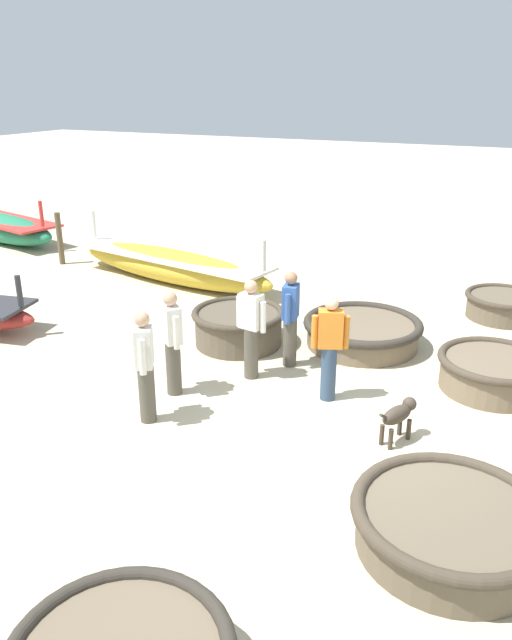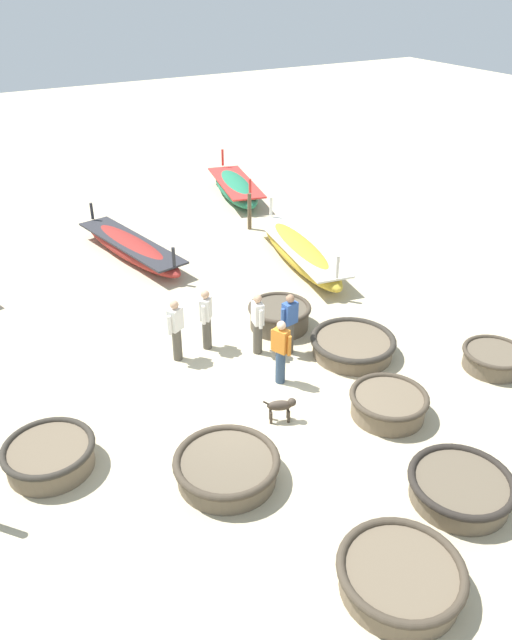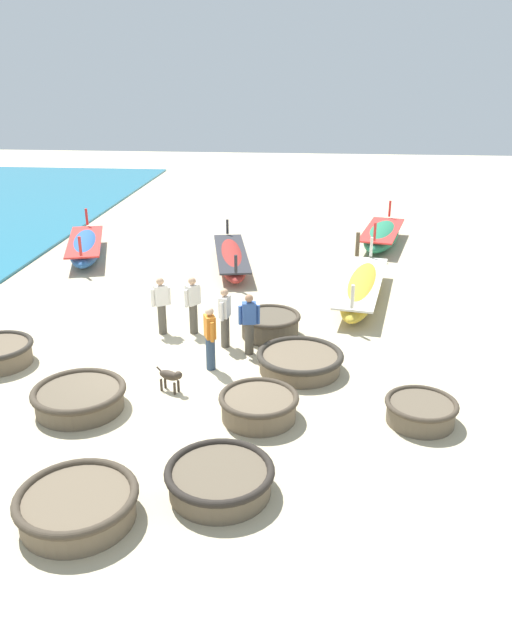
{
  "view_description": "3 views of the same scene",
  "coord_description": "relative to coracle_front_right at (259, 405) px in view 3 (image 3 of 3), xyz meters",
  "views": [
    {
      "loc": [
        -6.55,
        -2.04,
        4.31
      ],
      "look_at": [
        1.29,
        1.69,
        0.96
      ],
      "focal_mm": 35.0,
      "sensor_mm": 36.0,
      "label": 1
    },
    {
      "loc": [
        -4.98,
        -9.22,
        8.25
      ],
      "look_at": [
        1.26,
        1.8,
        0.89
      ],
      "focal_mm": 35.0,
      "sensor_mm": 36.0,
      "label": 2
    },
    {
      "loc": [
        3.45,
        -12.61,
        6.67
      ],
      "look_at": [
        2.08,
        1.76,
        0.76
      ],
      "focal_mm": 35.0,
      "sensor_mm": 36.0,
      "label": 3
    }
  ],
  "objects": [
    {
      "name": "fisherman_crouching",
      "position": [
        -1.33,
        2.11,
        0.54
      ],
      "size": [
        0.34,
        0.49,
        1.57
      ],
      "color": "#2D425B",
      "rests_on": "ground"
    },
    {
      "name": "coracle_tilted",
      "position": [
        0.77,
        2.21,
        -0.03
      ],
      "size": [
        2.04,
        2.04,
        0.48
      ],
      "color": "brown",
      "rests_on": "ground"
    },
    {
      "name": "fisherman_standing_right",
      "position": [
        -2.96,
        4.09,
        0.54
      ],
      "size": [
        0.47,
        0.36,
        1.57
      ],
      "color": "#4C473D",
      "rests_on": "ground"
    },
    {
      "name": "ground_plane",
      "position": [
        -2.46,
        1.64,
        -0.29
      ],
      "size": [
        80.0,
        80.0,
        0.0
      ],
      "primitive_type": "plane",
      "color": "#C6B793"
    },
    {
      "name": "long_boat_ochre_hull",
      "position": [
        -7.53,
        10.93,
        0.1
      ],
      "size": [
        2.51,
        5.01,
        1.35
      ],
      "color": "#285693",
      "rests_on": "ground"
    },
    {
      "name": "coracle_far_left",
      "position": [
        -0.08,
        4.18,
        0.05
      ],
      "size": [
        1.62,
        1.62,
        0.62
      ],
      "color": "brown",
      "rests_on": "ground"
    },
    {
      "name": "coracle_beside_post",
      "position": [
        -2.56,
        -3.33,
        -0.01
      ],
      "size": [
        1.94,
        1.94,
        0.52
      ],
      "color": "brown",
      "rests_on": "ground"
    },
    {
      "name": "fisherman_with_hat",
      "position": [
        -1.17,
        3.41,
        0.54
      ],
      "size": [
        0.28,
        0.52,
        1.57
      ],
      "color": "#4C473D",
      "rests_on": "ground"
    },
    {
      "name": "long_boat_blue_hull",
      "position": [
        2.5,
        7.2,
        0.09
      ],
      "size": [
        2.02,
        5.62,
        1.33
      ],
      "color": "gold",
      "rests_on": "ground"
    },
    {
      "name": "fisherman_standing_left",
      "position": [
        -2.13,
        4.19,
        0.54
      ],
      "size": [
        0.39,
        0.43,
        1.57
      ],
      "color": "#4C473D",
      "rests_on": "ground"
    },
    {
      "name": "fisherman_hauling",
      "position": [
        -0.52,
        3.04,
        0.54
      ],
      "size": [
        0.52,
        0.28,
        1.57
      ],
      "color": "#4C473D",
      "rests_on": "ground"
    },
    {
      "name": "long_boat_green_hull",
      "position": [
        -1.91,
        10.21,
        0.04
      ],
      "size": [
        2.02,
        5.44,
        1.14
      ],
      "color": "maroon",
      "rests_on": "ground"
    },
    {
      "name": "coracle_far_right",
      "position": [
        -3.75,
        0.01,
        -0.01
      ],
      "size": [
        1.95,
        1.95,
        0.5
      ],
      "color": "brown",
      "rests_on": "ground"
    },
    {
      "name": "dog",
      "position": [
        -2.02,
        0.93,
        0.08
      ],
      "size": [
        0.64,
        0.4,
        0.55
      ],
      "color": "#3D3328",
      "rests_on": "ground"
    },
    {
      "name": "coracle_front_right",
      "position": [
        0.0,
        0.0,
        0.0
      ],
      "size": [
        1.63,
        1.63,
        0.53
      ],
      "color": "brown",
      "rests_on": "ground"
    },
    {
      "name": "coracle_front_left",
      "position": [
        3.25,
        0.15,
        -0.03
      ],
      "size": [
        1.46,
        1.46,
        0.49
      ],
      "color": "brown",
      "rests_on": "ground"
    },
    {
      "name": "mooring_post_inland",
      "position": [
        2.52,
        10.46,
        0.36
      ],
      "size": [
        0.14,
        0.14,
        1.29
      ],
      "primitive_type": "cylinder",
      "color": "brown",
      "rests_on": "ground"
    },
    {
      "name": "long_boat_red_hull",
      "position": [
        3.67,
        13.68,
        0.1
      ],
      "size": [
        2.25,
        4.73,
        1.38
      ],
      "color": "#237551",
      "rests_on": "ground"
    },
    {
      "name": "coracle_nearest",
      "position": [
        -0.43,
        -2.44,
        -0.02
      ],
      "size": [
        1.85,
        1.85,
        0.5
      ],
      "color": "brown",
      "rests_on": "ground"
    }
  ]
}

